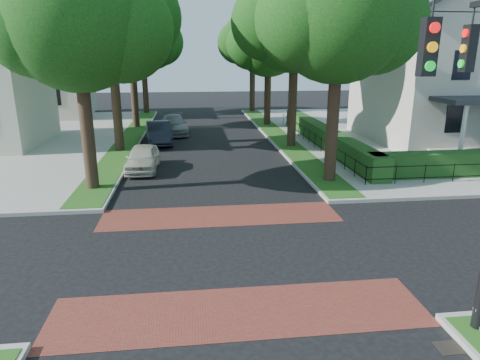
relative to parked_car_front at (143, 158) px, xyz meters
name	(u,v)px	position (x,y,z in m)	size (l,w,h in m)	color
ground	(228,253)	(3.60, -10.34, -0.67)	(120.00, 120.00, 0.00)	black
sidewalk_ne	(454,132)	(23.10, 8.66, -0.60)	(30.00, 30.00, 0.15)	gray
crosswalk_far	(221,216)	(3.60, -7.14, -0.67)	(9.00, 2.20, 0.01)	maroon
crosswalk_near	(240,312)	(3.60, -13.54, -0.67)	(9.00, 2.20, 0.01)	maroon
storm_drain	(452,347)	(7.90, -15.34, -0.67)	(0.65, 0.45, 0.01)	black
grass_strip_ne	(277,134)	(9.00, 8.76, -0.51)	(1.60, 29.80, 0.02)	#274814
grass_strip_nw	(130,138)	(-1.80, 8.76, -0.51)	(1.60, 29.80, 0.02)	#274814
tree_right_near	(340,14)	(9.20, -3.11, 6.95)	(7.75, 6.67, 10.66)	black
tree_right_mid	(296,19)	(9.21, 4.91, 7.31)	(8.25, 7.09, 11.22)	black
tree_right_far	(269,42)	(9.20, 13.88, 6.23)	(7.25, 6.23, 9.74)	black
tree_right_back	(253,41)	(9.20, 22.89, 6.59)	(7.50, 6.45, 10.20)	black
tree_left_near	(80,20)	(-1.80, -3.11, 6.59)	(7.50, 6.45, 10.20)	black
tree_left_mid	(111,11)	(-1.79, 4.90, 7.67)	(8.00, 6.88, 11.48)	black
tree_left_far	(132,39)	(-1.80, 13.87, 6.45)	(7.00, 6.02, 9.86)	black
tree_left_back	(143,39)	(-1.80, 22.89, 6.74)	(7.75, 6.66, 10.44)	black
hedge_main_road	(324,136)	(11.30, 4.66, 0.08)	(1.00, 18.00, 1.20)	#194818
fence_main_road	(312,138)	(10.50, 4.66, -0.07)	(0.06, 18.00, 0.90)	black
house_victorian	(466,53)	(21.11, 5.57, 5.35)	(13.00, 13.05, 12.48)	beige
house_left_far	(36,64)	(-11.89, 21.65, 4.37)	(10.00, 9.00, 10.14)	beige
parked_car_front	(143,158)	(0.00, 0.00, 0.00)	(1.59, 3.95, 1.35)	beige
parked_car_middle	(159,133)	(0.39, 7.16, 0.07)	(1.58, 4.52, 1.49)	#222633
parked_car_rear	(174,125)	(1.30, 10.84, 0.03)	(1.97, 4.85, 1.41)	gray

